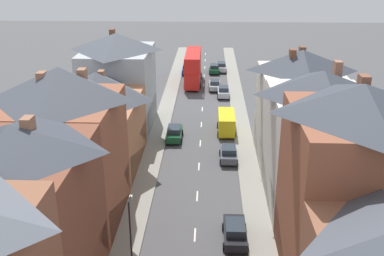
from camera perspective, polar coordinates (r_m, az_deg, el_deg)
pavement_left at (r=54.30m, az=-4.28°, el=-0.95°), size 2.20×104.00×0.14m
pavement_right at (r=54.11m, az=6.51°, el=-1.11°), size 2.20×104.00×0.14m
centre_line_dashes at (r=52.15m, az=1.06°, el=-1.95°), size 0.14×97.80×0.01m
terrace_row_left at (r=34.40m, az=-16.95°, el=-5.54°), size 8.00×58.75×13.25m
terrace_row_right at (r=30.60m, az=19.77°, el=-9.38°), size 8.00×49.17×13.71m
double_decker_bus_lead at (r=74.93m, az=0.13°, el=7.74°), size 2.74×10.80×5.30m
car_near_blue at (r=72.17m, az=2.90°, el=5.51°), size 1.90×4.13×1.61m
car_near_silver at (r=81.76m, az=-0.61°, el=7.51°), size 1.90×4.14×1.69m
car_parked_left_a at (r=35.50m, az=5.48°, el=-12.95°), size 1.90×4.16×1.61m
car_parked_right_a at (r=47.90m, az=4.66°, el=-3.21°), size 1.90×3.88×1.61m
car_mid_black at (r=68.54m, az=4.01°, el=4.63°), size 1.90×3.88×1.68m
car_parked_left_b at (r=52.94m, az=-2.27°, el=-0.61°), size 1.90×4.37×1.67m
car_mid_white at (r=83.52m, az=3.75°, el=7.78°), size 1.90×4.36×1.70m
car_far_grey at (r=82.34m, az=2.85°, el=7.56°), size 1.90×4.34×1.60m
delivery_van at (r=54.94m, az=4.39°, el=0.76°), size 2.20×5.20×2.41m
street_lamp at (r=31.56m, az=-7.81°, el=-12.64°), size 0.20×1.12×5.50m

